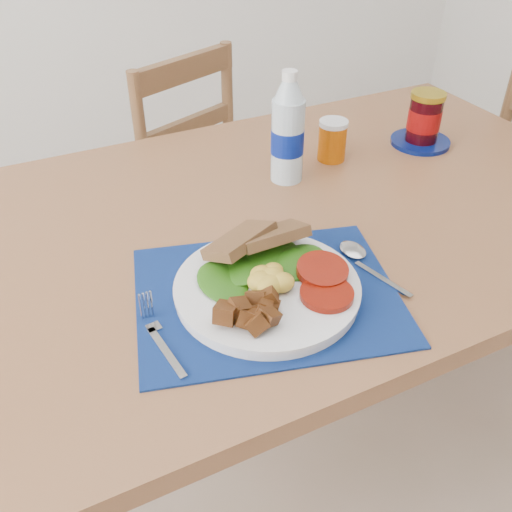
{
  "coord_description": "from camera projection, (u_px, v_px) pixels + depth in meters",
  "views": [
    {
      "loc": [
        -0.52,
        -0.64,
        1.35
      ],
      "look_at": [
        -0.19,
        0.02,
        0.8
      ],
      "focal_mm": 40.0,
      "sensor_mm": 36.0,
      "label": 1
    }
  ],
  "objects": [
    {
      "name": "placemat",
      "position": [
        267.0,
        295.0,
        0.93
      ],
      "size": [
        0.49,
        0.43,
        0.0
      ],
      "primitive_type": "cube",
      "rotation": [
        0.0,
        0.0,
        -0.27
      ],
      "color": "black",
      "rests_on": "table"
    },
    {
      "name": "juice_glass",
      "position": [
        332.0,
        141.0,
        1.29
      ],
      "size": [
        0.06,
        0.06,
        0.09
      ],
      "primitive_type": "cylinder",
      "color": "#B34D04",
      "rests_on": "table"
    },
    {
      "name": "table",
      "position": [
        301.0,
        240.0,
        1.2
      ],
      "size": [
        1.4,
        0.9,
        0.75
      ],
      "color": "brown",
      "rests_on": "ground"
    },
    {
      "name": "water_bottle",
      "position": [
        288.0,
        134.0,
        1.18
      ],
      "size": [
        0.07,
        0.07,
        0.24
      ],
      "color": "#ADBFCC",
      "rests_on": "table"
    },
    {
      "name": "spoon",
      "position": [
        362.0,
        259.0,
        1.0
      ],
      "size": [
        0.04,
        0.18,
        0.01
      ],
      "rotation": [
        0.0,
        0.0,
        0.23
      ],
      "color": "#B2B5BA",
      "rests_on": "placemat"
    },
    {
      "name": "ground",
      "position": [
        328.0,
        494.0,
        1.45
      ],
      "size": [
        4.0,
        4.0,
        0.0
      ],
      "primitive_type": "plane",
      "color": "gray",
      "rests_on": "ground"
    },
    {
      "name": "breakfast_plate",
      "position": [
        265.0,
        287.0,
        0.91
      ],
      "size": [
        0.3,
        0.3,
        0.07
      ],
      "rotation": [
        0.0,
        0.0,
        0.27
      ],
      "color": "silver",
      "rests_on": "placemat"
    },
    {
      "name": "fork",
      "position": [
        158.0,
        336.0,
        0.84
      ],
      "size": [
        0.03,
        0.16,
        0.0
      ],
      "rotation": [
        0.0,
        0.0,
        0.1
      ],
      "color": "#B2B5BA",
      "rests_on": "placemat"
    },
    {
      "name": "chair_far",
      "position": [
        168.0,
        155.0,
        1.79
      ],
      "size": [
        0.51,
        0.5,
        1.06
      ],
      "rotation": [
        0.0,
        0.0,
        3.52
      ],
      "color": "brown",
      "rests_on": "ground"
    },
    {
      "name": "jam_on_saucer",
      "position": [
        424.0,
        122.0,
        1.35
      ],
      "size": [
        0.14,
        0.14,
        0.13
      ],
      "color": "#051357",
      "rests_on": "table"
    }
  ]
}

